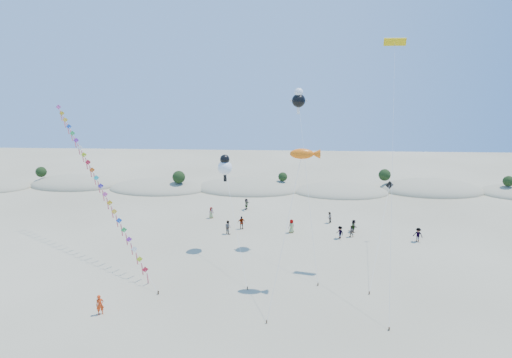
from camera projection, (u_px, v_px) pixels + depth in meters
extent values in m
ellipsoid|color=gray|center=(74.00, 185.00, 77.99)|extent=(16.00, 8.80, 3.60)
ellipsoid|color=#1F3D16|center=(74.00, 180.00, 77.73)|extent=(12.80, 5.76, 0.64)
ellipsoid|color=gray|center=(159.00, 189.00, 75.89)|extent=(17.60, 9.68, 3.00)
ellipsoid|color=#1F3D16|center=(158.00, 184.00, 75.67)|extent=(14.08, 6.34, 0.70)
ellipsoid|color=gray|center=(249.00, 189.00, 75.80)|extent=(19.00, 10.45, 3.40)
ellipsoid|color=#1F3D16|center=(249.00, 184.00, 75.56)|extent=(15.20, 6.84, 0.76)
ellipsoid|color=gray|center=(341.00, 192.00, 73.70)|extent=(16.40, 9.02, 2.80)
ellipsoid|color=#1F3D16|center=(341.00, 188.00, 73.49)|extent=(13.12, 5.90, 0.66)
ellipsoid|color=gray|center=(431.00, 191.00, 74.67)|extent=(18.00, 9.90, 3.80)
ellipsoid|color=#1F3D16|center=(432.00, 185.00, 74.40)|extent=(14.40, 6.48, 0.72)
sphere|color=black|center=(41.00, 172.00, 77.85)|extent=(1.90, 1.90, 1.90)
sphere|color=black|center=(179.00, 177.00, 73.89)|extent=(2.20, 2.20, 2.20)
sphere|color=black|center=(283.00, 177.00, 75.03)|extent=(1.60, 1.60, 1.60)
sphere|color=black|center=(385.00, 175.00, 75.47)|extent=(2.10, 2.10, 2.10)
sphere|color=black|center=(509.00, 181.00, 71.95)|extent=(1.80, 1.80, 1.80)
cube|color=#3F2D1E|center=(158.00, 293.00, 41.20)|extent=(0.12, 0.12, 0.35)
cylinder|color=silver|center=(101.00, 187.00, 48.23)|extent=(17.04, 18.06, 16.08)
cube|color=red|center=(145.00, 270.00, 42.66)|extent=(1.22, 0.48, 1.28)
cube|color=#DF5D6B|center=(148.00, 279.00, 42.99)|extent=(0.19, 0.45, 1.55)
cube|color=#C5E11A|center=(140.00, 259.00, 43.29)|extent=(1.22, 0.48, 1.28)
cube|color=#DF5D6B|center=(142.00, 269.00, 43.62)|extent=(0.19, 0.45, 1.55)
cube|color=white|center=(134.00, 249.00, 43.91)|extent=(1.22, 0.48, 1.28)
cube|color=#DF5D6B|center=(137.00, 259.00, 44.24)|extent=(0.19, 0.45, 1.55)
cube|color=purple|center=(129.00, 239.00, 44.54)|extent=(1.22, 0.48, 1.28)
cube|color=#DF5D6B|center=(132.00, 249.00, 44.87)|extent=(0.19, 0.45, 1.55)
cube|color=green|center=(124.00, 230.00, 45.17)|extent=(1.22, 0.48, 1.28)
cube|color=#DF5D6B|center=(127.00, 239.00, 45.50)|extent=(0.19, 0.45, 1.55)
cube|color=blue|center=(119.00, 221.00, 45.80)|extent=(1.22, 0.48, 1.28)
cube|color=#DF5D6B|center=(122.00, 230.00, 46.13)|extent=(0.19, 0.45, 1.55)
cube|color=yellow|center=(114.00, 212.00, 46.42)|extent=(1.22, 0.48, 1.28)
cube|color=#DF5D6B|center=(117.00, 221.00, 46.75)|extent=(0.19, 0.45, 1.55)
cube|color=gold|center=(110.00, 203.00, 47.05)|extent=(1.22, 0.48, 1.28)
cube|color=#DF5D6B|center=(112.00, 212.00, 47.38)|extent=(0.19, 0.45, 1.55)
cube|color=#EF4BA5|center=(105.00, 194.00, 47.68)|extent=(1.22, 0.48, 1.28)
cube|color=#DF5D6B|center=(108.00, 203.00, 48.01)|extent=(0.19, 0.45, 1.55)
cube|color=#3F28A3|center=(101.00, 186.00, 48.31)|extent=(1.22, 0.48, 1.28)
cube|color=#DF5D6B|center=(103.00, 195.00, 48.64)|extent=(0.19, 0.45, 1.55)
cube|color=#1BD0C9|center=(96.00, 178.00, 48.93)|extent=(1.22, 0.48, 1.28)
cube|color=#DF5D6B|center=(99.00, 187.00, 49.26)|extent=(0.19, 0.45, 1.55)
cube|color=#DD5312|center=(92.00, 170.00, 49.56)|extent=(1.22, 0.48, 1.28)
cube|color=#DF5D6B|center=(95.00, 179.00, 49.89)|extent=(0.19, 0.45, 1.55)
cube|color=red|center=(88.00, 162.00, 50.19)|extent=(1.22, 0.48, 1.28)
cube|color=#DF5D6B|center=(91.00, 171.00, 50.52)|extent=(0.19, 0.45, 1.55)
cube|color=#C5E11A|center=(84.00, 155.00, 50.82)|extent=(1.22, 0.48, 1.28)
cube|color=#DF5D6B|center=(87.00, 164.00, 51.15)|extent=(0.19, 0.45, 1.55)
cube|color=white|center=(80.00, 147.00, 51.44)|extent=(1.22, 0.48, 1.28)
cube|color=#DF5D6B|center=(83.00, 156.00, 51.77)|extent=(0.19, 0.45, 1.55)
cube|color=purple|center=(76.00, 140.00, 52.07)|extent=(1.22, 0.48, 1.28)
cube|color=#DF5D6B|center=(79.00, 149.00, 52.40)|extent=(0.19, 0.45, 1.55)
cube|color=green|center=(73.00, 133.00, 52.70)|extent=(1.22, 0.48, 1.28)
cube|color=#DF5D6B|center=(75.00, 142.00, 53.03)|extent=(0.19, 0.45, 1.55)
cube|color=blue|center=(69.00, 126.00, 53.33)|extent=(1.22, 0.48, 1.28)
cube|color=#DF5D6B|center=(71.00, 135.00, 53.65)|extent=(0.19, 0.45, 1.55)
cube|color=yellow|center=(65.00, 120.00, 53.95)|extent=(1.22, 0.48, 1.28)
cube|color=#DF5D6B|center=(68.00, 128.00, 54.28)|extent=(0.19, 0.45, 1.55)
cube|color=gold|center=(62.00, 113.00, 54.58)|extent=(1.22, 0.48, 1.28)
cube|color=#DF5D6B|center=(64.00, 122.00, 54.91)|extent=(0.19, 0.45, 1.55)
cube|color=#EF4BA5|center=(58.00, 107.00, 55.21)|extent=(1.22, 0.48, 1.28)
cube|color=#DF5D6B|center=(61.00, 115.00, 55.54)|extent=(0.19, 0.45, 1.55)
cube|color=#3F2D1E|center=(267.00, 322.00, 36.60)|extent=(0.10, 0.10, 0.30)
cylinder|color=silver|center=(285.00, 234.00, 38.58)|extent=(3.09, 7.82, 13.25)
ellipsoid|color=orange|center=(302.00, 154.00, 40.52)|extent=(2.28, 1.00, 1.00)
cone|color=orange|center=(315.00, 154.00, 40.46)|extent=(0.91, 0.91, 0.91)
cube|color=#3F2D1E|center=(247.00, 288.00, 42.06)|extent=(0.10, 0.10, 0.30)
cylinder|color=silver|center=(235.00, 224.00, 45.91)|extent=(3.31, 10.44, 9.79)
sphere|color=white|center=(225.00, 168.00, 49.72)|extent=(1.68, 1.68, 1.68)
sphere|color=black|center=(225.00, 159.00, 49.46)|extent=(1.12, 1.12, 1.12)
cube|color=black|center=(225.00, 178.00, 50.05)|extent=(0.35, 0.18, 0.80)
cube|color=#3F2D1E|center=(318.00, 284.00, 42.77)|extent=(0.10, 0.10, 0.30)
cylinder|color=silver|center=(308.00, 186.00, 46.16)|extent=(1.87, 11.62, 17.36)
sphere|color=black|center=(299.00, 101.00, 49.52)|extent=(1.57, 1.57, 1.57)
sphere|color=white|center=(299.00, 92.00, 49.27)|extent=(1.02, 1.02, 1.02)
cube|color=white|center=(298.00, 111.00, 49.83)|extent=(0.35, 0.18, 0.80)
cube|color=white|center=(293.00, 101.00, 49.55)|extent=(0.60, 0.15, 0.25)
cube|color=white|center=(305.00, 101.00, 49.49)|extent=(0.60, 0.15, 0.25)
cube|color=#3F2D1E|center=(389.00, 329.00, 35.62)|extent=(0.10, 0.10, 0.30)
cylinder|color=silver|center=(392.00, 172.00, 39.42)|extent=(2.27, 14.39, 23.63)
cube|color=#E2B30B|center=(395.00, 42.00, 43.19)|extent=(2.23, 0.91, 0.78)
cube|color=black|center=(395.00, 42.00, 43.21)|extent=(2.16, 0.55, 0.19)
cube|color=#3F2D1E|center=(369.00, 293.00, 41.18)|extent=(0.10, 0.10, 0.30)
cylinder|color=silver|center=(381.00, 233.00, 46.96)|extent=(4.89, 14.07, 7.02)
cube|color=black|center=(389.00, 185.00, 52.70)|extent=(1.05, 0.31, 1.08)
imported|color=red|center=(100.00, 305.00, 37.72)|extent=(0.80, 0.71, 1.84)
imported|color=slate|center=(228.00, 227.00, 55.62)|extent=(1.11, 1.11, 1.82)
imported|color=slate|center=(292.00, 226.00, 55.99)|extent=(1.05, 0.97, 1.80)
imported|color=slate|center=(241.00, 223.00, 57.23)|extent=(1.14, 0.74, 1.80)
imported|color=slate|center=(340.00, 232.00, 54.12)|extent=(1.13, 1.22, 1.65)
imported|color=slate|center=(354.00, 226.00, 56.20)|extent=(0.69, 1.62, 1.70)
imported|color=slate|center=(351.00, 231.00, 54.69)|extent=(0.76, 0.61, 1.52)
imported|color=slate|center=(329.00, 218.00, 59.40)|extent=(0.92, 0.97, 1.59)
imported|color=slate|center=(211.00, 213.00, 61.30)|extent=(0.94, 0.87, 1.61)
imported|color=slate|center=(418.00, 235.00, 53.17)|extent=(1.35, 1.18, 1.81)
imported|color=slate|center=(246.00, 204.00, 64.84)|extent=(0.80, 1.66, 1.71)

